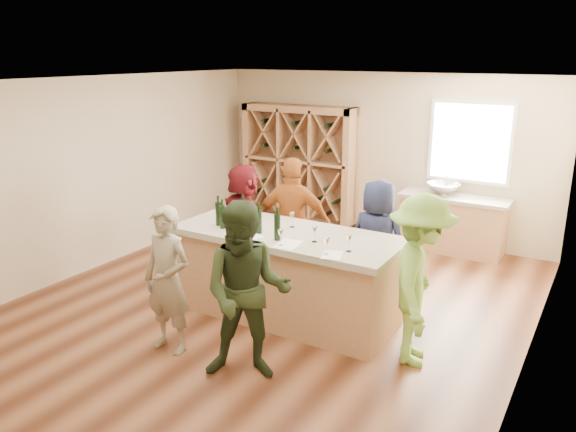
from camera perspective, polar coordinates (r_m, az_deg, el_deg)
The scene contains 35 objects.
floor at distance 7.33m, azimuth -1.49°, elevation -9.31°, with size 6.00×7.00×0.10m, color brown.
ceiling at distance 6.61m, azimuth -1.68°, elevation 13.99°, with size 6.00×7.00×0.10m, color white.
wall_back at distance 9.94m, azimuth 9.50°, elevation 6.15°, with size 6.00×0.10×2.80m, color #CAB692.
wall_left at distance 8.80m, azimuth -18.65°, elevation 4.21°, with size 0.10×7.00×2.80m, color #CAB692.
wall_right at distance 5.85m, azimuth 24.56°, elevation -2.29°, with size 0.10×7.00×2.80m, color #CAB692.
window_frame at distance 9.37m, azimuth 18.03°, elevation 7.14°, with size 1.30×0.06×1.30m, color white.
window_pane at distance 9.34m, azimuth 17.98°, elevation 7.11°, with size 1.18×0.01×1.18m, color white.
wine_rack at distance 10.38m, azimuth 1.11°, elevation 5.12°, with size 2.20×0.45×2.20m, color tan.
back_counter_base at distance 9.42m, azimuth 16.36°, elevation -0.93°, with size 1.60×0.58×0.86m, color tan.
back_counter_top at distance 9.30m, azimuth 16.59°, elevation 1.78°, with size 1.70×0.62×0.06m, color #ADA48D.
sink at distance 9.32m, azimuth 15.46°, elevation 2.68°, with size 0.54×0.54×0.19m, color silver.
faucet at distance 9.48m, azimuth 15.79°, elevation 3.23°, with size 0.02×0.02×0.30m, color silver.
tasting_counter_base at distance 6.81m, azimuth -0.08°, elevation -6.30°, with size 2.60×1.00×1.00m, color tan.
tasting_counter_top at distance 6.62m, azimuth -0.08°, elevation -1.98°, with size 2.72×1.12×0.08m, color #ADA48D.
wine_bottle_a at distance 6.88m, azimuth -7.08°, elevation 0.22°, with size 0.07×0.07×0.29m, color black.
wine_bottle_b at distance 6.76m, azimuth -6.68°, elevation -0.11°, with size 0.07×0.07×0.28m, color black.
wine_bottle_c at distance 6.74m, azimuth -4.55°, elevation 0.12°, with size 0.08×0.08×0.33m, color black.
wine_bottle_d at distance 6.59m, azimuth -4.66°, elevation -0.35°, with size 0.08×0.08×0.31m, color black.
wine_bottle_e at distance 6.54m, azimuth -2.97°, elevation -0.55°, with size 0.07×0.07×0.29m, color black.
wine_glass_a at distance 6.37m, azimuth -4.46°, elevation -1.60°, with size 0.06×0.06×0.17m, color white.
wine_glass_b at distance 6.13m, azimuth -0.76°, elevation -2.25°, with size 0.07×0.07×0.17m, color white.
wine_glass_c at distance 5.87m, azimuth 3.94°, elevation -3.13°, with size 0.07×0.07×0.18m, color white.
wine_glass_d at distance 6.25m, azimuth 2.71°, elevation -1.93°, with size 0.06×0.06×0.17m, color white.
wine_glass_e at distance 5.98m, azimuth 6.20°, elevation -2.80°, with size 0.07×0.07×0.18m, color white.
tasting_menu_a at distance 6.44m, azimuth -4.20°, elevation -2.17°, with size 0.24×0.33×0.00m, color white.
tasting_menu_b at distance 6.20m, azimuth 0.04°, elevation -2.88°, with size 0.24×0.33×0.00m, color white.
tasting_menu_c at distance 5.89m, azimuth 4.50°, elevation -3.97°, with size 0.20×0.27×0.00m, color white.
person_near_left at distance 6.10m, azimuth -12.13°, elevation -6.40°, with size 0.58×0.43×1.60m, color gray.
person_near_right at distance 5.46m, azimuth -4.20°, elevation -7.72°, with size 0.87×0.48×1.80m, color #263319.
person_server at distance 5.86m, azimuth 13.22°, elevation -6.41°, with size 1.16×0.54×1.80m, color #8CC64C.
person_far_mid at distance 7.58m, azimuth 0.55°, elevation -0.74°, with size 1.05×0.54×1.79m, color #994C19.
person_far_right at distance 7.24m, azimuth 9.03°, elevation -2.54°, with size 0.78×0.51×1.60m, color #191E38.
person_far_left at distance 8.16m, azimuth -4.44°, elevation -0.21°, with size 1.49×0.54×1.61m, color #590F14.
wine_bottle_f at distance 6.29m, azimuth -1.10°, elevation -1.15°, with size 0.07×0.07×0.30m, color black.
wine_glass_f at distance 6.77m, azimuth 0.42°, elevation -0.41°, with size 0.07×0.07×0.18m, color white.
Camera 1 is at (3.54, -5.57, 3.12)m, focal length 35.00 mm.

